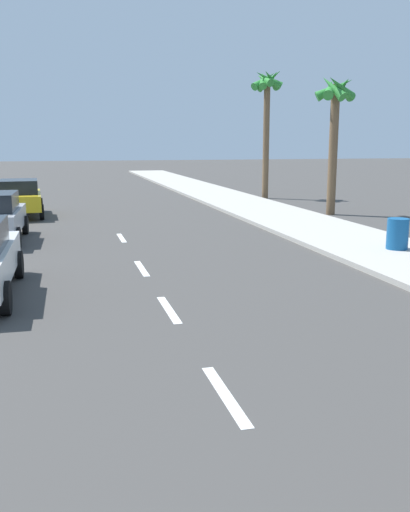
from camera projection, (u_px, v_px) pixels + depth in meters
name	position (u px, v px, depth m)	size (l,w,h in m)	color
ground_plane	(122.00, 239.00, 18.55)	(160.00, 160.00, 0.00)	#423F3D
sidewalk_strip	(297.00, 222.00, 22.13)	(3.60, 80.00, 0.14)	#B2ADA3
lane_stripe_2	(225.00, 395.00, 7.15)	(0.16, 1.80, 0.01)	white
lane_stripe_3	(169.00, 309.00, 10.78)	(0.16, 1.80, 0.01)	white
lane_stripe_4	(142.00, 268.00, 14.28)	(0.16, 1.80, 0.01)	white
lane_stripe_5	(121.00, 238.00, 18.80)	(0.16, 1.80, 0.01)	white
parked_car_yellow	(20.00, 197.00, 24.01)	(2.02, 4.11, 1.57)	gold
palm_tree_far	(335.00, 109.00, 23.98)	(1.85, 1.79, 6.03)	brown
palm_tree_distant	(267.00, 96.00, 30.89)	(1.89, 1.80, 7.12)	brown
trash_bin_far	(398.00, 234.00, 16.03)	(0.60, 0.60, 0.87)	#14518C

